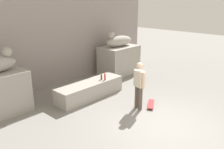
# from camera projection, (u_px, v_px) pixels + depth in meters

# --- Properties ---
(ground_plane) EXTENTS (40.00, 40.00, 0.00)m
(ground_plane) POSITION_uv_depth(u_px,v_px,m) (162.00, 126.00, 7.33)
(ground_plane) COLOR gray
(facade_wall) EXTENTS (11.72, 0.60, 6.93)m
(facade_wall) POSITION_uv_depth(u_px,v_px,m) (47.00, 4.00, 10.00)
(facade_wall) COLOR gray
(facade_wall) RESTS_ON ground_plane
(pedestal_right) EXTENTS (1.95, 1.22, 1.41)m
(pedestal_right) POSITION_uv_depth(u_px,v_px,m) (119.00, 60.00, 12.11)
(pedestal_right) COLOR #A39E93
(pedestal_right) RESTS_ON ground_plane
(statue_reclining_right) EXTENTS (1.64, 0.69, 0.78)m
(statue_reclining_right) POSITION_uv_depth(u_px,v_px,m) (119.00, 41.00, 11.79)
(statue_reclining_right) COLOR #ABA59B
(statue_reclining_right) RESTS_ON pedestal_right
(ledge_block) EXTENTS (2.88, 0.81, 0.61)m
(ledge_block) POSITION_uv_depth(u_px,v_px,m) (90.00, 90.00, 9.35)
(ledge_block) COLOR #A39E93
(ledge_block) RESTS_ON ground_plane
(skater) EXTENTS (0.28, 0.53, 1.67)m
(skater) POSITION_uv_depth(u_px,v_px,m) (139.00, 84.00, 8.19)
(skater) COLOR brown
(skater) RESTS_ON ground_plane
(skateboard) EXTENTS (0.79, 0.58, 0.08)m
(skateboard) POSITION_uv_depth(u_px,v_px,m) (151.00, 104.00, 8.66)
(skateboard) COLOR maroon
(skateboard) RESTS_ON ground_plane
(bottle_brown) EXTENTS (0.07, 0.07, 0.25)m
(bottle_brown) POSITION_uv_depth(u_px,v_px,m) (101.00, 77.00, 9.51)
(bottle_brown) COLOR #593314
(bottle_brown) RESTS_ON ledge_block
(bottle_red) EXTENTS (0.06, 0.06, 0.31)m
(bottle_red) POSITION_uv_depth(u_px,v_px,m) (105.00, 77.00, 9.46)
(bottle_red) COLOR red
(bottle_red) RESTS_ON ledge_block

